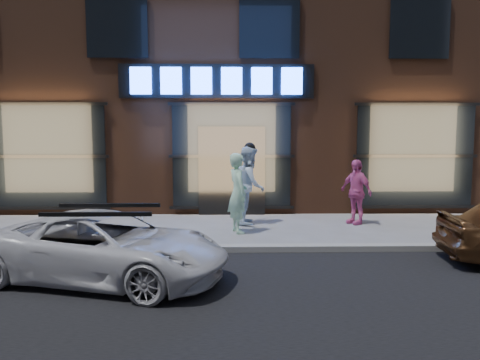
# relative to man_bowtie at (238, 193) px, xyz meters

# --- Properties ---
(ground) EXTENTS (90.00, 90.00, 0.00)m
(ground) POSITION_rel_man_bowtie_xyz_m (-0.13, -1.67, -0.90)
(ground) COLOR slate
(ground) RESTS_ON ground
(curb) EXTENTS (60.00, 0.25, 0.12)m
(curb) POSITION_rel_man_bowtie_xyz_m (-0.13, -1.67, -0.84)
(curb) COLOR gray
(curb) RESTS_ON ground
(storefront_building) EXTENTS (30.20, 8.28, 10.30)m
(storefront_building) POSITION_rel_man_bowtie_xyz_m (-0.13, 6.32, 4.25)
(storefront_building) COLOR #54301E
(storefront_building) RESTS_ON ground
(man_bowtie) EXTENTS (0.61, 0.75, 1.79)m
(man_bowtie) POSITION_rel_man_bowtie_xyz_m (0.00, 0.00, 0.00)
(man_bowtie) COLOR #C2FFE0
(man_bowtie) RESTS_ON ground
(man_cap) EXTENTS (0.80, 0.98, 1.91)m
(man_cap) POSITION_rel_man_bowtie_xyz_m (0.31, 1.03, 0.06)
(man_cap) COLOR white
(man_cap) RESTS_ON ground
(passerby) EXTENTS (0.83, 1.00, 1.59)m
(passerby) POSITION_rel_man_bowtie_xyz_m (2.92, 0.94, -0.10)
(passerby) COLOR #DD5B9F
(passerby) RESTS_ON ground
(white_suv) EXTENTS (4.14, 2.75, 1.06)m
(white_suv) POSITION_rel_man_bowtie_xyz_m (-2.09, -3.36, -0.37)
(white_suv) COLOR silver
(white_suv) RESTS_ON ground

